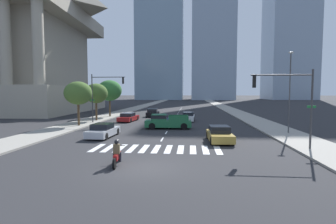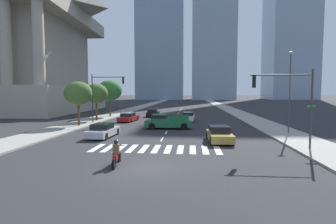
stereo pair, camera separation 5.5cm
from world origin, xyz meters
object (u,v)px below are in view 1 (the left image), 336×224
at_px(sedan_gold_3, 220,134).
at_px(traffic_signal_far, 104,90).
at_px(sedan_black_1, 153,113).
at_px(sedan_blue_5, 162,120).
at_px(sedan_red_2, 128,117).
at_px(traffic_signal_near, 288,94).
at_px(street_lamp_east, 290,86).
at_px(sedan_white_4, 188,117).
at_px(street_tree_nearest, 78,93).
at_px(street_tree_second, 96,93).
at_px(motorcycle_lead, 117,155).
at_px(sedan_silver_0, 103,131).
at_px(street_tree_third, 110,91).
at_px(pickup_truck, 166,122).

distance_m(sedan_gold_3, traffic_signal_far, 18.97).
height_order(sedan_black_1, sedan_blue_5, sedan_black_1).
xyz_separation_m(sedan_black_1, sedan_red_2, (-2.46, -7.72, -0.05)).
distance_m(traffic_signal_near, street_lamp_east, 8.08).
bearing_deg(sedan_red_2, sedan_blue_5, -114.42).
distance_m(sedan_white_4, street_tree_nearest, 15.60).
relative_size(sedan_blue_5, street_tree_second, 0.85).
bearing_deg(street_lamp_east, street_tree_nearest, 170.36).
relative_size(sedan_black_1, sedan_gold_3, 1.01).
distance_m(motorcycle_lead, traffic_signal_far, 21.66).
xyz_separation_m(sedan_silver_0, street_tree_third, (-5.52, 19.61, 3.91)).
height_order(sedan_white_4, street_tree_third, street_tree_third).
bearing_deg(sedan_white_4, street_tree_nearest, -58.57).
relative_size(sedan_silver_0, sedan_black_1, 1.06).
relative_size(sedan_red_2, sedan_gold_3, 1.13).
height_order(sedan_red_2, sedan_gold_3, sedan_gold_3).
xyz_separation_m(sedan_silver_0, street_tree_nearest, (-5.52, 7.18, 3.49)).
height_order(sedan_blue_5, street_tree_second, street_tree_second).
distance_m(sedan_blue_5, street_tree_third, 13.98).
bearing_deg(street_tree_third, street_lamp_east, -35.04).
distance_m(sedan_red_2, street_tree_third, 8.57).
height_order(street_lamp_east, street_tree_nearest, street_lamp_east).
bearing_deg(pickup_truck, street_tree_second, -35.91).
xyz_separation_m(traffic_signal_far, street_tree_nearest, (-2.01, -3.54, -0.48)).
bearing_deg(sedan_black_1, motorcycle_lead, -176.41).
bearing_deg(street_tree_second, sedan_white_4, 5.57).
distance_m(sedan_gold_3, street_lamp_east, 9.53).
xyz_separation_m(sedan_gold_3, street_tree_second, (-16.11, 14.58, 3.43)).
relative_size(sedan_blue_5, street_tree_nearest, 0.84).
bearing_deg(sedan_silver_0, traffic_signal_near, -103.18).
height_order(sedan_red_2, street_tree_third, street_tree_third).
bearing_deg(sedan_white_4, street_tree_third, -108.36).
bearing_deg(sedan_gold_3, traffic_signal_near, 53.49).
bearing_deg(sedan_red_2, traffic_signal_near, -132.67).
xyz_separation_m(sedan_gold_3, sedan_blue_5, (-6.23, 11.87, -0.03)).
height_order(pickup_truck, sedan_blue_5, pickup_truck).
bearing_deg(sedan_blue_5, sedan_white_4, -40.33).
distance_m(sedan_red_2, street_tree_nearest, 8.64).
relative_size(sedan_silver_0, sedan_gold_3, 1.07).
xyz_separation_m(street_tree_nearest, street_tree_third, (0.00, 12.43, 0.42)).
xyz_separation_m(motorcycle_lead, sedan_red_2, (-4.84, 22.78, -0.01)).
distance_m(sedan_blue_5, traffic_signal_near, 18.64).
xyz_separation_m(pickup_truck, sedan_red_2, (-6.18, 7.30, -0.24)).
distance_m(sedan_red_2, sedan_blue_5, 6.06).
bearing_deg(traffic_signal_near, traffic_signal_far, -39.03).
xyz_separation_m(traffic_signal_near, street_lamp_east, (2.81, 7.55, 0.73)).
distance_m(motorcycle_lead, sedan_silver_0, 10.02).
relative_size(street_tree_nearest, street_tree_third, 0.88).
distance_m(motorcycle_lead, sedan_gold_3, 10.30).
bearing_deg(street_tree_nearest, sedan_black_1, 63.30).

